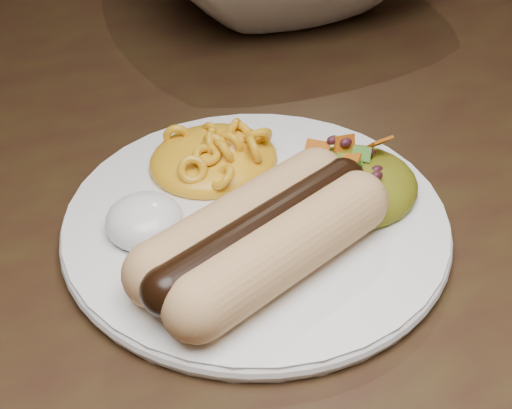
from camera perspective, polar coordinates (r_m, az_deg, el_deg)
name	(u,v)px	position (r m, az deg, el deg)	size (l,w,h in m)	color
table	(78,238)	(0.66, -12.81, -2.41)	(1.60, 0.90, 0.75)	black
plate	(256,224)	(0.51, 0.00, -1.45)	(0.25, 0.25, 0.01)	white
hotdog	(262,235)	(0.46, 0.44, -2.24)	(0.14, 0.10, 0.04)	#F3BE7F
mac_and_cheese	(213,144)	(0.54, -3.14, 4.41)	(0.09, 0.08, 0.03)	yellow
sour_cream	(144,213)	(0.49, -8.18, -0.59)	(0.05, 0.05, 0.03)	white
taco_salad	(354,175)	(0.51, 7.16, 2.11)	(0.09, 0.08, 0.04)	#A15E12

